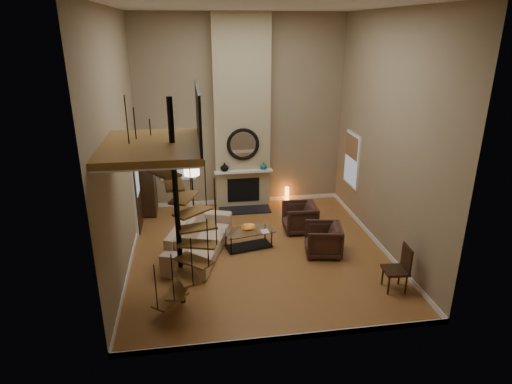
{
  "coord_description": "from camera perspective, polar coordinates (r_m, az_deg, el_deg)",
  "views": [
    {
      "loc": [
        -1.49,
        -9.29,
        5.1
      ],
      "look_at": [
        0.0,
        0.4,
        1.4
      ],
      "focal_mm": 30.78,
      "sensor_mm": 36.0,
      "label": 1
    }
  ],
  "objects": [
    {
      "name": "mirror_disc",
      "position": [
        12.63,
        -1.7,
        6.22
      ],
      "size": [
        0.8,
        0.01,
        0.8
      ],
      "primitive_type": "cylinder",
      "rotation": [
        1.57,
        0.0,
        0.0
      ],
      "color": "white",
      "rests_on": "chimney_breast"
    },
    {
      "name": "coffee_table",
      "position": [
        10.8,
        -0.95,
        -5.81
      ],
      "size": [
        1.31,
        0.84,
        0.45
      ],
      "color": "silver",
      "rests_on": "ground"
    },
    {
      "name": "floor_lamp",
      "position": [
        11.87,
        -8.35,
        2.36
      ],
      "size": [
        0.42,
        0.42,
        1.72
      ],
      "color": "black",
      "rests_on": "ground"
    },
    {
      "name": "baseboard_right",
      "position": [
        11.48,
        15.32,
        -6.16
      ],
      "size": [
        0.02,
        6.5,
        0.12
      ],
      "primitive_type": "cube",
      "color": "white",
      "rests_on": "ground"
    },
    {
      "name": "hutch",
      "position": [
        12.87,
        -13.86,
        1.24
      ],
      "size": [
        0.38,
        0.82,
        1.83
      ],
      "primitive_type": "cube",
      "color": "black",
      "rests_on": "ground"
    },
    {
      "name": "baseboard_left",
      "position": [
        10.68,
        -15.9,
        -8.37
      ],
      "size": [
        0.02,
        6.5,
        0.12
      ],
      "primitive_type": "cube",
      "color": "white",
      "rests_on": "ground"
    },
    {
      "name": "baseboard_back",
      "position": [
        13.59,
        -1.82,
        -1.11
      ],
      "size": [
        6.0,
        0.02,
        0.12
      ],
      "primitive_type": "cube",
      "color": "white",
      "rests_on": "ground"
    },
    {
      "name": "firebox",
      "position": [
        13.06,
        -1.64,
        0.28
      ],
      "size": [
        0.95,
        0.02,
        0.72
      ],
      "primitive_type": "cube",
      "color": "black",
      "rests_on": "chimney_breast"
    },
    {
      "name": "right_wall",
      "position": [
        10.59,
        16.74,
        6.97
      ],
      "size": [
        0.02,
        6.5,
        5.5
      ],
      "primitive_type": "cube",
      "color": "#907D5D",
      "rests_on": "ground"
    },
    {
      "name": "back_wall",
      "position": [
        12.85,
        -1.96,
        10.12
      ],
      "size": [
        6.0,
        0.02,
        5.5
      ],
      "primitive_type": "cube",
      "color": "#907D5D",
      "rests_on": "ground"
    },
    {
      "name": "accent_lamp",
      "position": [
        13.59,
        4.04,
        -0.29
      ],
      "size": [
        0.13,
        0.13,
        0.46
      ],
      "primitive_type": "cylinder",
      "color": "orange",
      "rests_on": "ground"
    },
    {
      "name": "entry_door",
      "position": [
        11.9,
        -15.26,
        0.01
      ],
      "size": [
        0.1,
        1.05,
        2.16
      ],
      "color": "white",
      "rests_on": "ground"
    },
    {
      "name": "hearth",
      "position": [
        12.99,
        -1.46,
        -2.35
      ],
      "size": [
        1.5,
        0.6,
        0.04
      ],
      "primitive_type": "cube",
      "color": "black",
      "rests_on": "ground"
    },
    {
      "name": "window_back",
      "position": [
        13.0,
        -10.26,
        4.81
      ],
      "size": [
        1.02,
        0.06,
        1.52
      ],
      "color": "white",
      "rests_on": "back_wall"
    },
    {
      "name": "armchair_near",
      "position": [
        11.72,
        6.09,
        -3.35
      ],
      "size": [
        0.89,
        0.87,
        0.78
      ],
      "primitive_type": "imported",
      "rotation": [
        0.0,
        0.0,
        -1.61
      ],
      "color": "#3D241C",
      "rests_on": "ground"
    },
    {
      "name": "left_wall",
      "position": [
        9.7,
        -17.5,
        5.69
      ],
      "size": [
        0.02,
        6.5,
        5.5
      ],
      "primitive_type": "cube",
      "color": "#907D5D",
      "rests_on": "ground"
    },
    {
      "name": "loft",
      "position": [
        7.74,
        -12.66,
        6.22
      ],
      "size": [
        1.7,
        2.2,
        1.09
      ],
      "color": "olive",
      "rests_on": "left_wall"
    },
    {
      "name": "baseboard_front",
      "position": [
        8.02,
        4.17,
        -18.35
      ],
      "size": [
        6.0,
        0.02,
        0.12
      ],
      "primitive_type": "cube",
      "color": "white",
      "rests_on": "ground"
    },
    {
      "name": "vase_left",
      "position": [
        12.73,
        -4.11,
        3.27
      ],
      "size": [
        0.24,
        0.24,
        0.25
      ],
      "primitive_type": "imported",
      "color": "black",
      "rests_on": "mantel"
    },
    {
      "name": "chimney_breast",
      "position": [
        12.66,
        -1.86,
        9.96
      ],
      "size": [
        1.6,
        0.38,
        5.5
      ],
      "primitive_type": "cube",
      "color": "tan",
      "rests_on": "ground"
    },
    {
      "name": "ground",
      "position": [
        10.71,
        0.33,
        -7.8
      ],
      "size": [
        6.0,
        6.5,
        0.01
      ],
      "primitive_type": "cube",
      "color": "#B07338",
      "rests_on": "ground"
    },
    {
      "name": "sofa",
      "position": [
        10.63,
        -7.4,
        -5.79
      ],
      "size": [
        1.8,
        2.83,
        0.77
      ],
      "primitive_type": "imported",
      "rotation": [
        0.0,
        0.0,
        1.26
      ],
      "color": "tan",
      "rests_on": "ground"
    },
    {
      "name": "mantel",
      "position": [
        12.79,
        -1.62,
        2.67
      ],
      "size": [
        1.7,
        0.18,
        0.06
      ],
      "primitive_type": "cube",
      "color": "white",
      "rests_on": "chimney_breast"
    },
    {
      "name": "side_chair",
      "position": [
        9.52,
        18.21,
        -9.2
      ],
      "size": [
        0.51,
        0.51,
        1.0
      ],
      "color": "black",
      "rests_on": "ground"
    },
    {
      "name": "ceiling",
      "position": [
        9.42,
        0.4,
        23.07
      ],
      "size": [
        6.0,
        6.5,
        0.01
      ],
      "primitive_type": "cube",
      "color": "silver",
      "rests_on": "back_wall"
    },
    {
      "name": "armchair_far",
      "position": [
        10.61,
        9.14,
        -6.19
      ],
      "size": [
        0.98,
        0.96,
        0.77
      ],
      "primitive_type": "imported",
      "rotation": [
        0.0,
        0.0,
        -1.75
      ],
      "color": "#3D241C",
      "rests_on": "ground"
    },
    {
      "name": "window_right",
      "position": [
        12.63,
        12.35,
        4.22
      ],
      "size": [
        0.06,
        1.02,
        1.52
      ],
      "color": "white",
      "rests_on": "right_wall"
    },
    {
      "name": "vase_right",
      "position": [
        12.87,
        1.0,
        3.43
      ],
      "size": [
        0.2,
        0.2,
        0.21
      ],
      "primitive_type": "imported",
      "color": "#174E53",
      "rests_on": "mantel"
    },
    {
      "name": "bowl",
      "position": [
        10.75,
        -0.99,
        -4.68
      ],
      "size": [
        0.35,
        0.35,
        0.09
      ],
      "primitive_type": "imported",
      "color": "orange",
      "rests_on": "coffee_table"
    },
    {
      "name": "book",
      "position": [
        10.64,
        1.03,
        -5.18
      ],
      "size": [
        0.2,
        0.26,
        0.02
      ],
      "primitive_type": "imported",
      "rotation": [
        0.0,
        0.0,
        0.08
      ],
      "color": "gray",
      "rests_on": "coffee_table"
    },
    {
      "name": "front_wall",
      "position": [
        6.65,
        4.79,
        -0.09
      ],
      "size": [
        6.0,
        0.02,
        5.5
      ],
      "primitive_type": "cube",
      "color": "#907D5D",
      "rests_on": "ground"
    },
    {
      "name": "mirror_frame",
      "position": [
        12.62,
        -1.69,
        6.21
      ],
      "size": [
        0.94,
        0.1,
        0.94
      ],
      "primitive_type": "torus",
      "rotation": [
        1.57,
        0.0,
        0.0
      ],
      "color": "black",
      "rests_on": "chimney_breast"
    },
    {
      "name": "spiral_stair",
      "position": [
        8.21,
        -10.04,
        -3.51
      ],
      "size": [
        1.47,
        1.47,
        4.06
      ],
      "color": "black",
      "rests_on": "ground"
    }
  ]
}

